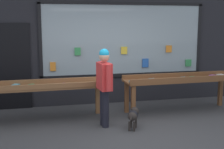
% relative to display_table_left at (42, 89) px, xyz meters
% --- Properties ---
extents(ground_plane, '(40.00, 40.00, 0.00)m').
position_rel_display_table_left_xyz_m(ground_plane, '(1.60, -1.15, -0.70)').
color(ground_plane, '#38383A').
extents(shopfront_facade, '(7.56, 0.29, 3.80)m').
position_rel_display_table_left_xyz_m(shopfront_facade, '(1.60, 1.25, 1.18)').
color(shopfront_facade, black).
rests_on(shopfront_facade, ground_plane).
extents(display_table_left, '(2.73, 0.74, 0.86)m').
position_rel_display_table_left_xyz_m(display_table_left, '(0.00, 0.00, 0.00)').
color(display_table_left, brown).
rests_on(display_table_left, ground_plane).
extents(display_table_right, '(2.73, 0.74, 0.89)m').
position_rel_display_table_left_xyz_m(display_table_right, '(3.20, 0.00, 0.02)').
color(display_table_right, brown).
rests_on(display_table_right, ground_plane).
extents(person_browsing, '(0.26, 0.64, 1.60)m').
position_rel_display_table_left_xyz_m(person_browsing, '(1.23, -0.65, 0.23)').
color(person_browsing, black).
rests_on(person_browsing, ground_plane).
extents(small_dog, '(0.34, 0.49, 0.41)m').
position_rel_display_table_left_xyz_m(small_dog, '(1.75, -0.94, -0.41)').
color(small_dog, black).
rests_on(small_dog, ground_plane).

